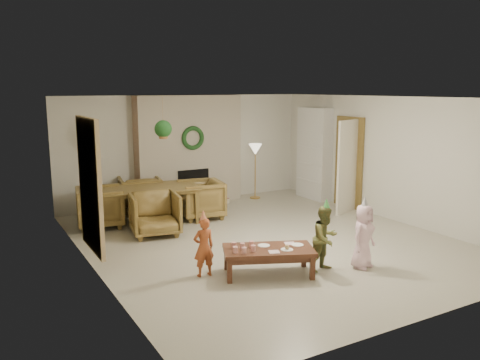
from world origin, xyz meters
TOP-DOWN VIEW (x-y plane):
  - floor at (0.00, 0.00)m, footprint 7.00×7.00m
  - ceiling at (0.00, 0.00)m, footprint 7.00×7.00m
  - wall_back at (0.00, 3.50)m, footprint 7.00×0.00m
  - wall_front at (0.00, -3.50)m, footprint 7.00×0.00m
  - wall_left at (-3.00, 0.00)m, footprint 0.00×7.00m
  - wall_right at (3.00, 0.00)m, footprint 0.00×7.00m
  - fireplace_mass at (0.00, 3.30)m, footprint 2.50×0.40m
  - fireplace_hearth at (0.00, 2.95)m, footprint 1.60×0.30m
  - fireplace_firebox at (0.00, 3.12)m, footprint 0.75×0.12m
  - fireplace_wreath at (0.00, 3.07)m, footprint 0.54×0.10m
  - floor_lamp_base at (1.60, 3.00)m, footprint 0.25×0.25m
  - floor_lamp_post at (1.60, 3.00)m, footprint 0.03×0.03m
  - floor_lamp_shade at (1.60, 3.00)m, footprint 0.32×0.32m
  - bookshelf_carcass at (2.84, 2.30)m, footprint 0.30×1.00m
  - bookshelf_shelf_a at (2.82, 2.30)m, footprint 0.30×0.92m
  - bookshelf_shelf_b at (2.82, 2.30)m, footprint 0.30×0.92m
  - bookshelf_shelf_c at (2.82, 2.30)m, footprint 0.30×0.92m
  - bookshelf_shelf_d at (2.82, 2.30)m, footprint 0.30×0.92m
  - books_row_lower at (2.80, 2.15)m, footprint 0.20×0.40m
  - books_row_mid at (2.80, 2.35)m, footprint 0.20×0.44m
  - books_row_upper at (2.80, 2.20)m, footprint 0.20×0.36m
  - door_frame at (2.96, 1.20)m, footprint 0.05×0.86m
  - door_leaf at (2.58, 0.82)m, footprint 0.77×0.32m
  - curtain_panel at (-2.96, 0.20)m, footprint 0.06×1.20m
  - dining_table at (-1.44, 2.16)m, footprint 2.20×1.46m
  - dining_chair_near at (-1.59, 1.27)m, footprint 0.98×1.00m
  - dining_chair_far at (-1.29, 3.04)m, footprint 0.98×1.00m
  - dining_chair_left at (-2.32, 2.31)m, footprint 1.00×0.98m
  - dining_chair_right at (-0.34, 1.97)m, footprint 1.00×0.98m
  - hanging_plant_cord at (-1.30, 1.50)m, footprint 0.01×0.01m
  - hanging_plant_pot at (-1.30, 1.50)m, footprint 0.16×0.16m
  - hanging_plant_foliage at (-1.30, 1.50)m, footprint 0.32×0.32m
  - coffee_table_top at (-0.85, -1.40)m, footprint 1.44×1.10m
  - coffee_table_apron at (-0.85, -1.40)m, footprint 1.31×0.97m
  - coffee_leg_fl at (-1.49, -1.41)m, footprint 0.09×0.09m
  - coffee_leg_fr at (-0.42, -1.87)m, footprint 0.09×0.09m
  - coffee_leg_bl at (-1.28, -0.93)m, footprint 0.09×0.09m
  - coffee_leg_br at (-0.21, -1.39)m, footprint 0.09×0.09m
  - cup_a at (-1.37, -1.34)m, footprint 0.09×0.09m
  - cup_b at (-1.29, -1.16)m, footprint 0.09×0.09m
  - cup_c at (-1.28, -1.43)m, footprint 0.09×0.09m
  - cup_d at (-1.20, -1.25)m, footprint 0.09×0.09m
  - cup_e at (-1.12, -1.41)m, footprint 0.09×0.09m
  - cup_f at (-1.04, -1.23)m, footprint 0.09×0.09m
  - plate_a at (-0.85, -1.27)m, footprint 0.23×0.23m
  - plate_b at (-0.66, -1.59)m, footprint 0.23×0.23m
  - plate_c at (-0.40, -1.49)m, footprint 0.23×0.23m
  - food_scoop at (-0.66, -1.59)m, footprint 0.09×0.09m
  - napkin_left at (-0.88, -1.58)m, footprint 0.20×0.20m
  - napkin_right at (-0.46, -1.37)m, footprint 0.20×0.20m
  - child_red at (-1.69, -0.99)m, footprint 0.32×0.22m
  - party_hat_red at (-1.69, -0.99)m, footprint 0.15×0.15m
  - child_plaid at (-0.03, -1.67)m, footprint 0.54×0.45m
  - party_hat_plaid at (-0.03, -1.67)m, footprint 0.13×0.13m
  - child_pink at (0.53, -1.86)m, footprint 0.55×0.44m
  - party_hat_pink at (0.53, -1.86)m, footprint 0.14×0.14m

SIDE VIEW (x-z plane):
  - floor at x=0.00m, z-range 0.00..0.00m
  - floor_lamp_base at x=1.60m, z-range 0.00..0.03m
  - fireplace_hearth at x=0.00m, z-range 0.00..0.12m
  - coffee_leg_fl at x=-1.49m, z-range 0.00..0.34m
  - coffee_leg_fr at x=-0.42m, z-range 0.00..0.34m
  - coffee_leg_bl at x=-1.28m, z-range 0.00..0.34m
  - coffee_leg_br at x=-0.21m, z-range 0.00..0.34m
  - coffee_table_apron at x=-0.85m, z-range 0.26..0.34m
  - dining_table at x=-1.44m, z-range 0.00..0.71m
  - coffee_table_top at x=-0.85m, z-range 0.34..0.40m
  - dining_chair_near at x=-1.59m, z-range 0.00..0.79m
  - dining_chair_far at x=-1.29m, z-range 0.00..0.79m
  - dining_chair_left at x=-2.32m, z-range 0.00..0.79m
  - dining_chair_right at x=-0.34m, z-range 0.00..0.79m
  - napkin_left at x=-0.88m, z-range 0.40..0.40m
  - napkin_right at x=-0.46m, z-range 0.40..0.40m
  - plate_a at x=-0.85m, z-range 0.40..0.40m
  - plate_b at x=-0.66m, z-range 0.40..0.40m
  - plate_c at x=-0.40m, z-range 0.40..0.40m
  - child_red at x=-1.69m, z-range 0.00..0.86m
  - food_scoop at x=-0.66m, z-range 0.40..0.47m
  - cup_a at x=-1.37m, z-range 0.40..0.49m
  - cup_b at x=-1.29m, z-range 0.40..0.49m
  - cup_c at x=-1.28m, z-range 0.40..0.49m
  - cup_d at x=-1.20m, z-range 0.40..0.49m
  - cup_e at x=-1.12m, z-range 0.40..0.49m
  - cup_f at x=-1.04m, z-range 0.40..0.49m
  - fireplace_firebox at x=0.00m, z-range 0.07..0.82m
  - bookshelf_shelf_a at x=2.82m, z-range 0.43..0.47m
  - child_pink at x=0.53m, z-range 0.00..0.97m
  - child_plaid at x=-0.03m, z-range 0.00..0.98m
  - books_row_lower at x=2.80m, z-range 0.47..0.71m
  - floor_lamp_post at x=1.60m, z-range 0.02..1.22m
  - bookshelf_shelf_b at x=2.82m, z-range 0.83..0.86m
  - party_hat_red at x=-1.69m, z-range 0.81..0.98m
  - books_row_mid at x=2.80m, z-range 0.87..1.11m
  - door_leaf at x=2.58m, z-range 0.00..2.00m
  - party_hat_pink at x=0.53m, z-range 0.92..1.10m
  - party_hat_plaid at x=-0.03m, z-range 0.93..1.09m
  - door_frame at x=2.96m, z-range 0.00..2.04m
  - bookshelf_carcass at x=2.84m, z-range 0.00..2.20m
  - floor_lamp_shade at x=1.60m, z-range 1.07..1.34m
  - wall_back at x=0.00m, z-range -2.25..4.75m
  - wall_front at x=0.00m, z-range -2.25..4.75m
  - wall_left at x=-3.00m, z-range -2.25..4.75m
  - wall_right at x=3.00m, z-range -2.25..4.75m
  - fireplace_mass at x=0.00m, z-range 0.00..2.50m
  - bookshelf_shelf_c at x=2.82m, z-range 1.24..1.26m
  - curtain_panel at x=-2.96m, z-range 0.25..2.25m
  - books_row_upper at x=2.80m, z-range 1.27..1.49m
  - fireplace_wreath at x=0.00m, z-range 1.28..1.82m
  - bookshelf_shelf_d at x=2.82m, z-range 1.64..1.66m
  - hanging_plant_pot at x=-1.30m, z-range 1.74..1.86m
  - hanging_plant_foliage at x=-1.30m, z-range 1.76..2.08m
  - hanging_plant_cord at x=-1.30m, z-range 1.80..2.50m
  - ceiling at x=0.00m, z-range 2.50..2.50m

